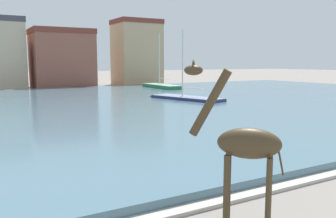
# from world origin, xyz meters

# --- Properties ---
(harbor_water) EXTENTS (89.72, 44.40, 0.39)m
(harbor_water) POSITION_xyz_m (0.00, 29.40, 0.19)
(harbor_water) COLOR #476675
(harbor_water) RESTS_ON ground
(quay_edge_coping) EXTENTS (89.72, 0.50, 0.12)m
(quay_edge_coping) POSITION_xyz_m (0.00, 6.96, 0.06)
(quay_edge_coping) COLOR #ADA89E
(quay_edge_coping) RESTS_ON ground
(giraffe_statue) EXTENTS (1.88, 1.91, 4.10)m
(giraffe_statue) POSITION_xyz_m (-2.53, 5.35, 2.10)
(giraffe_statue) COLOR #42331E
(giraffe_statue) RESTS_ON ground
(sailboat_green) EXTENTS (2.20, 9.18, 7.96)m
(sailboat_green) POSITION_xyz_m (15.71, 43.76, 0.45)
(sailboat_green) COLOR #236B42
(sailboat_green) RESTS_ON ground
(sailboat_navy) EXTENTS (4.63, 9.13, 7.15)m
(sailboat_navy) POSITION_xyz_m (10.26, 28.90, 0.36)
(sailboat_navy) COLOR navy
(sailboat_navy) RESTS_ON ground
(townhouse_corner_house) EXTENTS (9.05, 7.37, 9.02)m
(townhouse_corner_house) POSITION_xyz_m (5.03, 55.58, 4.52)
(townhouse_corner_house) COLOR #8E5142
(townhouse_corner_house) RESTS_ON ground
(townhouse_tall_gabled) EXTENTS (7.56, 6.48, 11.23)m
(townhouse_tall_gabled) POSITION_xyz_m (18.10, 56.40, 5.63)
(townhouse_tall_gabled) COLOR tan
(townhouse_tall_gabled) RESTS_ON ground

